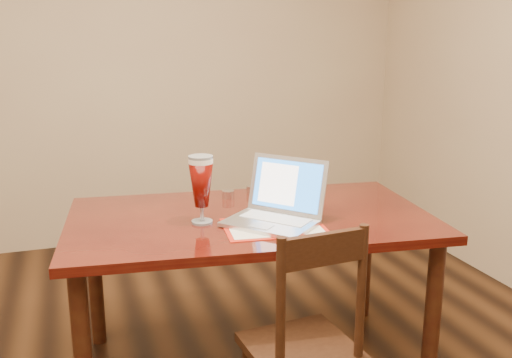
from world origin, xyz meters
name	(u,v)px	position (x,y,z in m)	size (l,w,h in m)	color
dining_table	(250,232)	(0.46, 0.58, 0.66)	(1.67, 1.06, 1.03)	#4D130A
dining_chair	(305,346)	(0.48, 0.00, 0.42)	(0.41, 0.39, 0.90)	#311A0D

